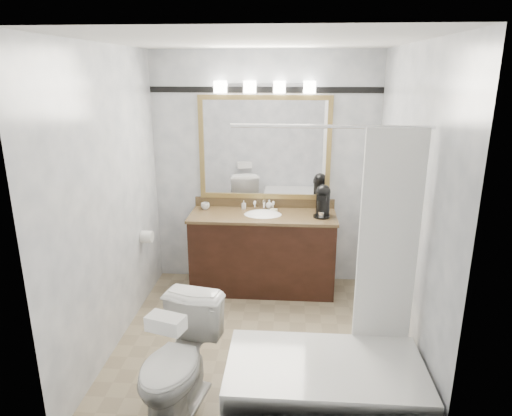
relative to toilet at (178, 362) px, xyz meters
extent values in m
cube|color=gray|center=(0.46, 0.90, -0.39)|extent=(2.40, 2.60, 0.01)
cube|color=white|center=(0.46, 0.90, 2.12)|extent=(2.40, 2.60, 0.01)
cube|color=white|center=(0.46, 2.21, 0.86)|extent=(2.40, 0.01, 2.50)
cube|color=white|center=(0.46, -0.40, 0.86)|extent=(2.40, 0.01, 2.50)
cube|color=white|center=(-0.74, 0.90, 0.86)|extent=(0.01, 2.60, 2.50)
cube|color=white|center=(1.67, 0.90, 0.86)|extent=(0.01, 2.60, 2.50)
cube|color=black|center=(0.46, 1.92, 0.02)|extent=(1.50, 0.55, 0.82)
cube|color=olive|center=(0.46, 1.92, 0.45)|extent=(1.53, 0.58, 0.03)
cube|color=olive|center=(0.46, 2.19, 0.51)|extent=(1.53, 0.03, 0.10)
ellipsoid|color=white|center=(0.46, 1.92, 0.43)|extent=(0.44, 0.34, 0.14)
cube|color=#A98B4C|center=(0.46, 2.18, 1.64)|extent=(1.40, 0.04, 0.05)
cube|color=#A98B4C|center=(0.46, 2.18, 0.59)|extent=(1.40, 0.04, 0.05)
cube|color=#A98B4C|center=(-0.21, 2.18, 1.11)|extent=(0.05, 0.04, 1.00)
cube|color=#A98B4C|center=(1.14, 2.18, 1.11)|extent=(0.05, 0.04, 1.00)
cube|color=white|center=(0.46, 2.19, 1.11)|extent=(1.30, 0.01, 1.00)
cube|color=silver|center=(0.46, 2.17, 1.76)|extent=(0.90, 0.05, 0.03)
cube|color=white|center=(0.01, 2.12, 1.74)|extent=(0.12, 0.12, 0.12)
cube|color=white|center=(0.31, 2.12, 1.74)|extent=(0.12, 0.12, 0.12)
cube|color=white|center=(0.61, 2.12, 1.74)|extent=(0.12, 0.12, 0.12)
cube|color=white|center=(0.91, 2.12, 1.74)|extent=(0.12, 0.12, 0.12)
cube|color=black|center=(0.46, 2.19, 1.71)|extent=(2.40, 0.01, 0.06)
cube|color=white|center=(0.99, -0.02, -0.16)|extent=(1.30, 0.72, 0.45)
cylinder|color=silver|center=(0.99, 0.36, 1.56)|extent=(1.30, 0.02, 0.02)
cube|color=white|center=(1.41, 0.35, 0.79)|extent=(0.40, 0.04, 1.55)
cylinder|color=white|center=(-0.68, 1.57, 0.31)|extent=(0.11, 0.12, 0.12)
imported|color=white|center=(0.00, 0.00, 0.00)|extent=(0.58, 0.84, 0.78)
cube|color=white|center=(0.00, -0.22, 0.44)|extent=(0.26, 0.19, 0.09)
cylinder|color=black|center=(1.07, 1.86, 0.47)|extent=(0.17, 0.17, 0.02)
cylinder|color=black|center=(1.08, 1.92, 0.59)|extent=(0.14, 0.14, 0.25)
sphere|color=black|center=(1.08, 1.92, 0.72)|extent=(0.15, 0.15, 0.15)
cube|color=black|center=(1.06, 1.84, 0.67)|extent=(0.11, 0.11, 0.05)
cylinder|color=silver|center=(1.06, 1.84, 0.50)|extent=(0.06, 0.06, 0.06)
imported|color=white|center=(-0.17, 2.05, 0.50)|extent=(0.10, 0.10, 0.07)
imported|color=white|center=(0.24, 2.09, 0.51)|extent=(0.04, 0.05, 0.09)
imported|color=white|center=(0.52, 2.14, 0.51)|extent=(0.09, 0.09, 0.10)
cube|color=beige|center=(0.57, 2.04, 0.47)|extent=(0.08, 0.06, 0.02)
camera|label=1|loc=(0.73, -2.61, 1.91)|focal=32.00mm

